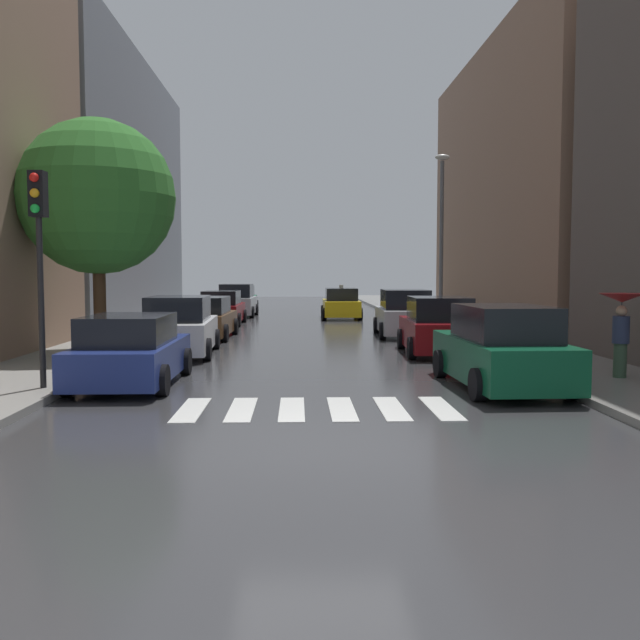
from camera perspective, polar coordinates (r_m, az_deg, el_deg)
name	(u,v)px	position (r m, az deg, el deg)	size (l,w,h in m)	color
ground_plane	(305,323)	(33.59, -1.29, -0.26)	(28.00, 72.00, 0.04)	#363638
sidewalk_left	(171,321)	(34.14, -12.26, -0.12)	(3.00, 72.00, 0.15)	gray
sidewalk_right	(436,321)	(34.27, 9.65, -0.07)	(3.00, 72.00, 0.15)	gray
crosswalk_stripes	(317,409)	(12.43, -0.26, -7.40)	(4.95, 2.20, 0.01)	silver
building_left_mid	(88,192)	(37.37, -18.73, 10.09)	(6.00, 20.22, 13.15)	slate
building_right_mid	(545,187)	(33.56, 18.20, 10.43)	(6.00, 19.27, 12.69)	#8C6B56
parked_car_left_nearest	(131,352)	(15.49, -15.48, -2.58)	(2.12, 4.40, 1.54)	navy
parked_car_left_second	(180,328)	(20.79, -11.61, -0.63)	(2.23, 4.61, 1.76)	silver
parked_car_left_third	(205,319)	(25.93, -9.51, 0.11)	(2.16, 4.58, 1.56)	brown
parked_car_left_fourth	(222,309)	(32.58, -8.17, 0.93)	(2.07, 4.32, 1.60)	maroon
parked_car_left_fifth	(237,302)	(38.45, -6.92, 1.54)	(2.20, 4.14, 1.82)	#B2B7BF
parked_car_left_sixth	(241,299)	(43.81, -6.56, 1.73)	(2.07, 4.44, 1.63)	#0C4C2D
parked_car_right_nearest	(501,350)	(15.04, 14.87, -2.40)	(2.19, 4.63, 1.77)	#0C4C2D
parked_car_right_second	(438,327)	(20.95, 9.81, -0.61)	(2.26, 4.18, 1.73)	maroon
parked_car_right_third	(404,315)	(26.60, 7.04, 0.45)	(2.26, 4.39, 1.80)	#B2B7BF
taxi_midroad	(341,304)	(36.61, 1.76, 1.32)	(2.11, 4.44, 1.81)	yellow
pedestrian_foreground	(621,317)	(16.38, 23.79, 0.25)	(0.97, 0.97, 1.85)	#38513D
street_tree_left	(97,197)	(20.90, -18.03, 9.68)	(4.43, 4.43, 6.68)	#513823
traffic_light_left_corner	(39,230)	(14.70, -22.37, 6.91)	(0.30, 0.42, 4.30)	black
lamp_post_right	(442,229)	(28.65, 10.08, 7.47)	(0.60, 0.28, 7.10)	#595B60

